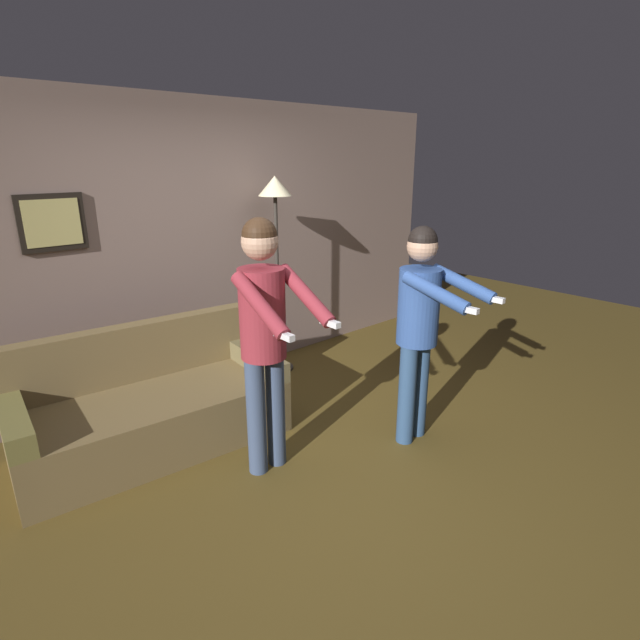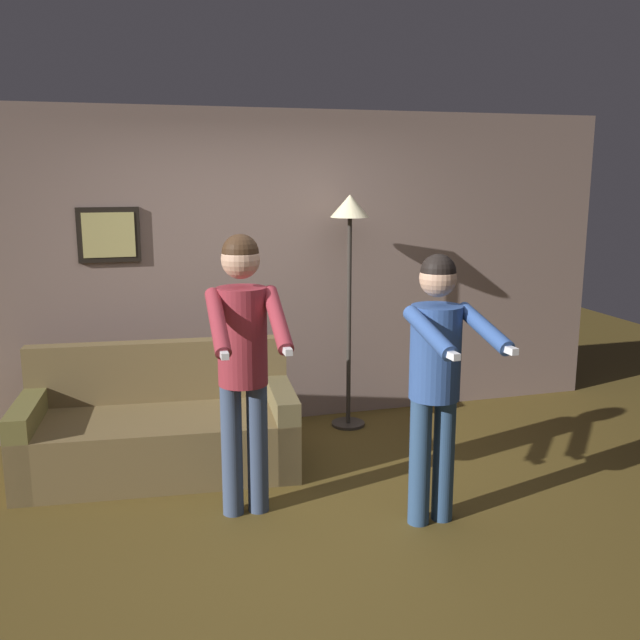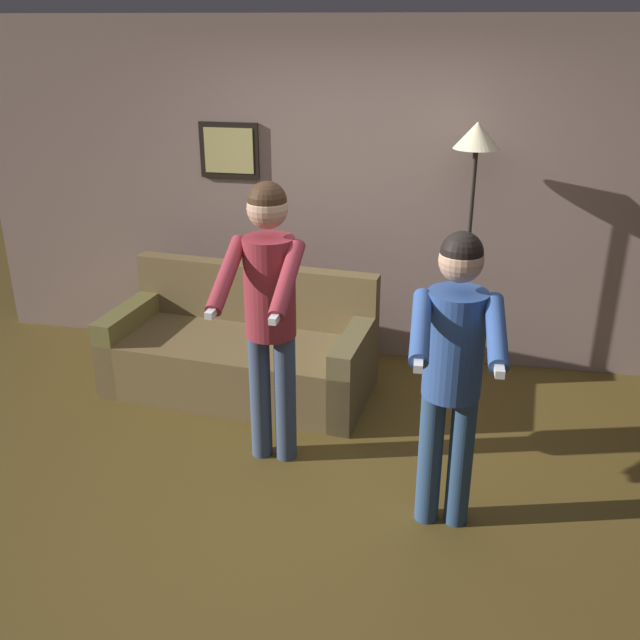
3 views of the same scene
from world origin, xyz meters
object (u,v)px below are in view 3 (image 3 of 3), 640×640
at_px(torchiere_lamp, 474,172).
at_px(couch, 241,354).
at_px(person_standing_left, 269,300).
at_px(person_standing_right, 453,360).

bearing_deg(torchiere_lamp, couch, -163.08).
xyz_separation_m(couch, person_standing_left, (0.47, -0.85, 0.79)).
height_order(torchiere_lamp, person_standing_right, torchiere_lamp).
xyz_separation_m(couch, person_standing_right, (1.53, -1.28, 0.71)).
height_order(couch, torchiere_lamp, torchiere_lamp).
xyz_separation_m(torchiere_lamp, person_standing_right, (-0.05, -1.76, -0.59)).
relative_size(torchiere_lamp, person_standing_right, 1.17).
xyz_separation_m(torchiere_lamp, person_standing_left, (-1.11, -1.33, -0.52)).
distance_m(couch, person_standing_left, 1.25).
bearing_deg(couch, person_standing_left, -61.35).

